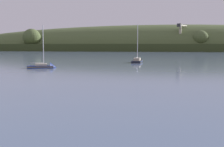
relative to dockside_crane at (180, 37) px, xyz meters
The scene contains 4 objects.
far_shoreline_hill 32.97m from the dockside_crane, 121.28° to the left, with size 554.78×97.91×47.04m.
dockside_crane is the anchor object (origin of this frame).
sailboat_near_mooring 155.33m from the dockside_crane, 96.48° to the right, with size 2.55×7.07×11.78m.
sailboat_midwater_white 180.87m from the dockside_crane, 101.14° to the right, with size 6.44×4.49×10.10m.
Camera 1 is at (12.93, 2.06, 4.85)m, focal length 44.67 mm.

